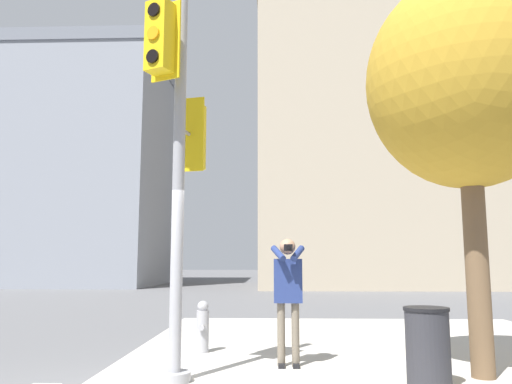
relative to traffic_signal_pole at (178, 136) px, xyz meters
name	(u,v)px	position (x,y,z in m)	size (l,w,h in m)	color
sidewalk_corner	(373,350)	(2.94, 2.70, -3.13)	(8.00, 8.00, 0.16)	#BCB7AD
traffic_signal_pole	(178,136)	(0.00, 0.00, 0.00)	(0.65, 1.21, 5.22)	#939399
person_photographer	(288,288)	(1.43, 0.93, -1.98)	(0.50, 0.53, 1.77)	black
street_tree	(466,83)	(3.86, 0.35, 0.79)	(2.66, 2.66, 5.34)	brown
fire_hydrant	(203,327)	(0.08, 1.96, -2.65)	(0.20, 0.26, 0.81)	#99999E
trash_bin	(428,347)	(3.02, -0.19, -2.59)	(0.53, 0.53, 0.91)	#2D2D33
building_left	(69,170)	(-12.97, 27.35, 4.61)	(13.20, 11.25, 15.61)	gray
building_right	(373,145)	(7.66, 25.67, 5.87)	(14.80, 10.74, 18.13)	tan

